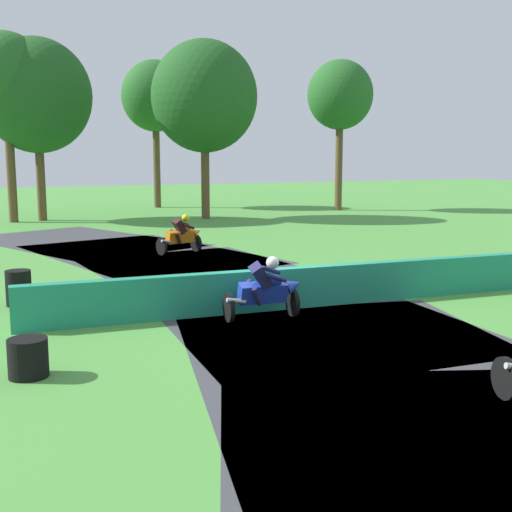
# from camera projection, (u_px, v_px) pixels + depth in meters

# --- Properties ---
(ground_plane) EXTENTS (120.00, 120.00, 0.00)m
(ground_plane) POSITION_uv_depth(u_px,v_px,m) (290.00, 308.00, 14.42)
(ground_plane) COLOR #4C933D
(track_asphalt) EXTENTS (11.88, 37.40, 0.01)m
(track_asphalt) POSITION_uv_depth(u_px,v_px,m) (228.00, 313.00, 13.92)
(track_asphalt) COLOR #3D3D42
(track_asphalt) RESTS_ON ground
(safety_barrier) EXTENTS (23.25, 1.56, 0.90)m
(safety_barrier) POSITION_uv_depth(u_px,v_px,m) (502.00, 272.00, 16.39)
(safety_barrier) COLOR #1E8466
(safety_barrier) RESTS_ON ground
(motorcycle_chase_blue) EXTENTS (1.70, 0.88, 1.43)m
(motorcycle_chase_blue) POSITION_uv_depth(u_px,v_px,m) (266.00, 289.00, 13.29)
(motorcycle_chase_blue) COLOR black
(motorcycle_chase_blue) RESTS_ON ground
(motorcycle_trailing_orange) EXTENTS (1.72, 1.09, 1.43)m
(motorcycle_trailing_orange) POSITION_uv_depth(u_px,v_px,m) (182.00, 235.00, 22.33)
(motorcycle_trailing_orange) COLOR black
(motorcycle_trailing_orange) RESTS_ON ground
(tire_stack_mid_a) EXTENTS (0.60, 0.60, 0.60)m
(tire_stack_mid_a) POSITION_uv_depth(u_px,v_px,m) (28.00, 358.00, 9.90)
(tire_stack_mid_a) COLOR black
(tire_stack_mid_a) RESTS_ON ground
(tire_stack_mid_b) EXTENTS (0.56, 0.56, 0.80)m
(tire_stack_mid_b) POSITION_uv_depth(u_px,v_px,m) (19.00, 288.00, 14.61)
(tire_stack_mid_b) COLOR black
(tire_stack_mid_b) RESTS_ON ground
(tree_far_left) EXTENTS (4.25, 4.25, 9.28)m
(tree_far_left) POSITION_uv_depth(u_px,v_px,m) (155.00, 97.00, 41.06)
(tree_far_left) COLOR brown
(tree_far_left) RESTS_ON ground
(tree_far_right) EXTENTS (4.16, 4.16, 9.31)m
(tree_far_right) POSITION_uv_depth(u_px,v_px,m) (6.00, 78.00, 31.77)
(tree_far_right) COLOR brown
(tree_far_right) RESTS_ON ground
(tree_mid_rise) EXTENTS (5.49, 5.49, 9.20)m
(tree_mid_rise) POSITION_uv_depth(u_px,v_px,m) (37.00, 96.00, 32.75)
(tree_mid_rise) COLOR brown
(tree_mid_rise) RESTS_ON ground
(tree_behind_barrier) EXTENTS (3.94, 3.94, 9.00)m
(tree_behind_barrier) POSITION_uv_depth(u_px,v_px,m) (340.00, 96.00, 39.04)
(tree_behind_barrier) COLOR brown
(tree_behind_barrier) RESTS_ON ground
(tree_distant) EXTENTS (5.50, 5.50, 9.25)m
(tree_distant) POSITION_uv_depth(u_px,v_px,m) (204.00, 97.00, 33.67)
(tree_distant) COLOR brown
(tree_distant) RESTS_ON ground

